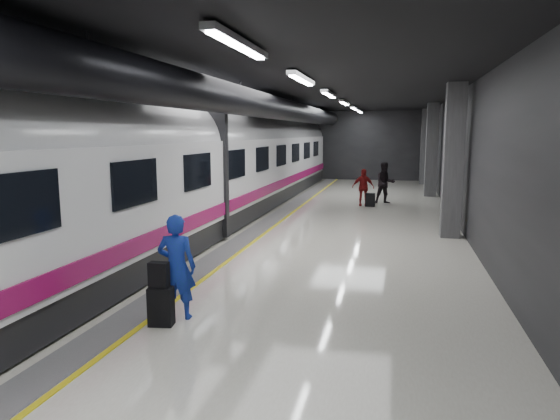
# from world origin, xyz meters

# --- Properties ---
(ground) EXTENTS (40.00, 40.00, 0.00)m
(ground) POSITION_xyz_m (0.00, 0.00, 0.00)
(ground) COLOR white
(ground) RESTS_ON ground
(platform_hall) EXTENTS (10.02, 40.02, 4.51)m
(platform_hall) POSITION_xyz_m (-0.29, 0.96, 3.54)
(platform_hall) COLOR black
(platform_hall) RESTS_ON ground
(train) EXTENTS (3.05, 38.00, 4.05)m
(train) POSITION_xyz_m (-3.25, -0.00, 2.07)
(train) COLOR black
(train) RESTS_ON ground
(traveler_main) EXTENTS (0.69, 0.50, 1.76)m
(traveler_main) POSITION_xyz_m (-0.53, -6.00, 0.88)
(traveler_main) COLOR #1822BB
(traveler_main) RESTS_ON ground
(suitcase_main) EXTENTS (0.42, 0.30, 0.63)m
(suitcase_main) POSITION_xyz_m (-0.65, -6.37, 0.32)
(suitcase_main) COLOR black
(suitcase_main) RESTS_ON ground
(shoulder_bag) EXTENTS (0.32, 0.18, 0.41)m
(shoulder_bag) POSITION_xyz_m (-0.66, -6.38, 0.84)
(shoulder_bag) COLOR black
(shoulder_bag) RESTS_ON suitcase_main
(traveler_far_a) EXTENTS (1.04, 0.91, 1.82)m
(traveler_far_a) POSITION_xyz_m (2.46, 8.80, 0.91)
(traveler_far_a) COLOR black
(traveler_far_a) RESTS_ON ground
(traveler_far_b) EXTENTS (0.96, 0.49, 1.57)m
(traveler_far_b) POSITION_xyz_m (1.57, 7.95, 0.79)
(traveler_far_b) COLOR maroon
(traveler_far_b) RESTS_ON ground
(suitcase_far) EXTENTS (0.41, 0.28, 0.57)m
(suitcase_far) POSITION_xyz_m (1.89, 7.74, 0.28)
(suitcase_far) COLOR black
(suitcase_far) RESTS_ON ground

